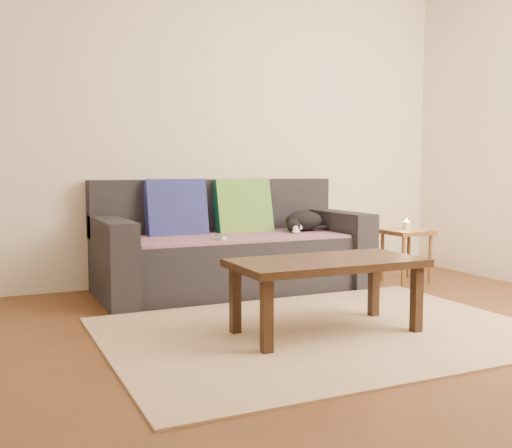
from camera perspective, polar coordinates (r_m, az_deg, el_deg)
name	(u,v)px	position (r m, az deg, el deg)	size (l,w,h in m)	color
ground	(337,339)	(3.46, 7.72, -10.81)	(4.50, 4.50, 0.00)	brown
back_wall	(211,128)	(5.13, -4.30, 9.09)	(4.50, 0.04, 2.60)	beige
sofa	(231,251)	(4.77, -2.42, -2.54)	(2.10, 0.94, 0.87)	#232328
throw_blanket	(235,237)	(4.67, -1.99, -1.21)	(1.66, 0.74, 0.02)	#3F2647
cushion_navy	(176,210)	(4.76, -7.61, 1.29)	(0.48, 0.12, 0.48)	#131553
cushion_green	(243,208)	(4.96, -1.24, 1.49)	(0.48, 0.12, 0.48)	#0E5A37
cat	(303,221)	(4.99, 4.51, 0.25)	(0.39, 0.29, 0.17)	black
wii_remote_a	(218,237)	(4.40, -3.67, -1.28)	(0.15, 0.04, 0.03)	white
wii_remote_b	(220,238)	(4.37, -3.48, -1.33)	(0.15, 0.04, 0.03)	white
side_table	(406,239)	(5.24, 14.13, -1.40)	(0.35, 0.35, 0.44)	brown
candle	(407,226)	(5.23, 14.16, -0.15)	(0.06, 0.06, 0.09)	beige
rug	(323,332)	(3.58, 6.42, -10.15)	(2.50, 1.80, 0.01)	tan
coffee_table	(327,269)	(3.47, 6.74, -4.24)	(1.10, 0.55, 0.44)	black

